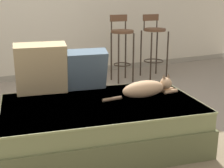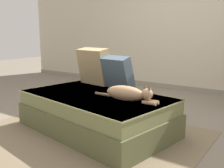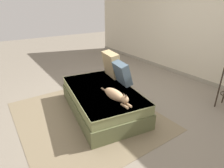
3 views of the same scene
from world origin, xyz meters
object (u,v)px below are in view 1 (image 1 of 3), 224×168
couch (101,124)px  bar_stool_near_window (122,40)px  bar_stool_by_doorway (154,40)px  throw_pillow_corner (41,68)px  throw_pillow_middle (86,70)px  cat (146,89)px

couch → bar_stool_near_window: (1.17, 1.88, 0.42)m
bar_stool_near_window → bar_stool_by_doorway: (0.58, -0.00, -0.02)m
throw_pillow_corner → bar_stool_by_doorway: size_ratio=0.49×
bar_stool_near_window → bar_stool_by_doorway: size_ratio=1.01×
throw_pillow_corner → throw_pillow_middle: 0.42m
bar_stool_near_window → bar_stool_by_doorway: bar_stool_near_window is taller
throw_pillow_corner → bar_stool_near_window: (1.56, 1.42, -0.02)m
bar_stool_near_window → bar_stool_by_doorway: 0.58m
throw_pillow_corner → throw_pillow_middle: bearing=-9.3°
throw_pillow_middle → cat: throw_pillow_middle is taller
bar_stool_near_window → throw_pillow_corner: bearing=-137.8°
couch → bar_stool_near_window: size_ratio=1.80×
bar_stool_by_doorway → throw_pillow_middle: bearing=-139.3°
couch → bar_stool_near_window: bearing=58.1°
cat → bar_stool_by_doorway: (1.32, 1.91, 0.12)m
couch → cat: bearing=-3.9°
cat → bar_stool_near_window: 2.05m
cat → bar_stool_near_window: size_ratio=0.74×
throw_pillow_corner → bar_stool_near_window: bar_stool_near_window is taller
couch → bar_stool_by_doorway: bearing=47.1°
throw_pillow_corner → throw_pillow_middle: throw_pillow_corner is taller
throw_pillow_middle → bar_stool_by_doorway: bar_stool_by_doorway is taller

